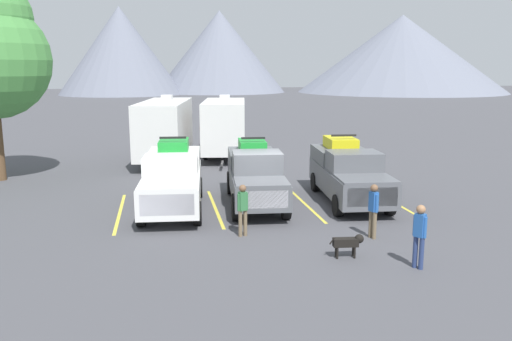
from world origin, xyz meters
TOP-DOWN VIEW (x-y plane):
  - ground_plane at (0.00, 0.00)m, footprint 240.00×240.00m
  - pickup_truck_a at (-3.34, 1.16)m, footprint 2.57×5.90m
  - pickup_truck_b at (-0.15, 1.31)m, footprint 2.47×5.93m
  - pickup_truck_c at (3.60, 1.16)m, footprint 2.60×5.99m
  - lot_stripe_a at (-5.31, 0.96)m, footprint 0.12×5.50m
  - lot_stripe_b at (-1.77, 0.96)m, footprint 0.12×5.50m
  - lot_stripe_c at (1.77, 0.96)m, footprint 0.12×5.50m
  - lot_stripe_d at (5.31, 0.96)m, footprint 0.12×5.50m
  - camper_trailer_a at (-3.46, 11.39)m, footprint 3.51×8.72m
  - camper_trailer_b at (0.02, 12.29)m, footprint 3.36×7.72m
  - person_a at (-1.26, -2.58)m, footprint 0.36×0.26m
  - person_b at (2.70, -3.52)m, footprint 0.27×0.37m
  - person_c at (2.90, -6.11)m, footprint 0.31×0.34m
  - dog at (1.38, -5.00)m, footprint 0.98×0.33m
  - mountain_ridge at (18.62, 91.09)m, footprint 136.10×43.78m

SIDE VIEW (x-z plane):
  - ground_plane at x=0.00m, z-range 0.00..0.00m
  - lot_stripe_a at x=-5.31m, z-range 0.00..0.01m
  - lot_stripe_b at x=-1.77m, z-range 0.00..0.01m
  - lot_stripe_c at x=1.77m, z-range 0.00..0.01m
  - lot_stripe_d at x=5.31m, z-range 0.00..0.01m
  - dog at x=1.38m, z-range 0.12..0.79m
  - person_a at x=-1.26m, z-range 0.13..1.80m
  - person_b at x=2.70m, z-range 0.13..1.86m
  - person_c at x=2.90m, z-range 0.13..1.88m
  - pickup_truck_c at x=3.60m, z-range -0.12..2.45m
  - pickup_truck_b at x=-0.15m, z-range -0.07..2.45m
  - pickup_truck_a at x=-3.34m, z-range -0.12..2.52m
  - camper_trailer_b at x=0.02m, z-range 0.10..3.75m
  - camper_trailer_a at x=-3.46m, z-range 0.10..3.82m
  - mountain_ridge at x=18.62m, z-range -0.67..16.47m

